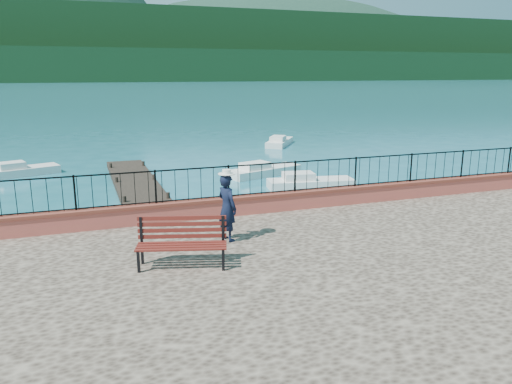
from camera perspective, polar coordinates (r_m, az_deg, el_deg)
ground at (r=12.66m, az=3.25°, el=-12.20°), size 2000.00×2000.00×0.00m
parapet at (r=15.40m, az=-2.04°, el=-1.52°), size 28.00×0.46×0.58m
railing at (r=15.22m, az=-2.07°, el=1.26°), size 27.00×0.05×0.95m
dock at (r=23.24m, az=-13.02°, el=-0.09°), size 2.00×16.00×0.30m
far_forest at (r=310.52m, az=-19.48°, el=13.48°), size 900.00×60.00×18.00m
foothills at (r=370.87m, az=-19.77°, el=15.36°), size 900.00×120.00×44.00m
companion_hill at (r=613.08m, az=1.77°, el=13.06°), size 448.00×384.00×180.00m
park_bench at (r=11.45m, az=-8.45°, el=-6.88°), size 2.12×1.19×1.12m
person at (r=12.91m, az=-3.33°, el=-1.79°), size 0.63×0.76×1.77m
hat at (r=12.69m, az=-3.38°, el=2.31°), size 0.44×0.44×0.12m
boat_1 at (r=24.35m, az=6.29°, el=1.40°), size 4.31×1.99×0.80m
boat_2 at (r=27.21m, az=0.96°, el=2.77°), size 4.48×2.59×0.80m
boat_3 at (r=30.05m, az=-25.10°, el=2.52°), size 3.88×2.40×0.80m
boat_5 at (r=38.59m, az=2.73°, el=5.97°), size 3.47×4.19×0.80m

